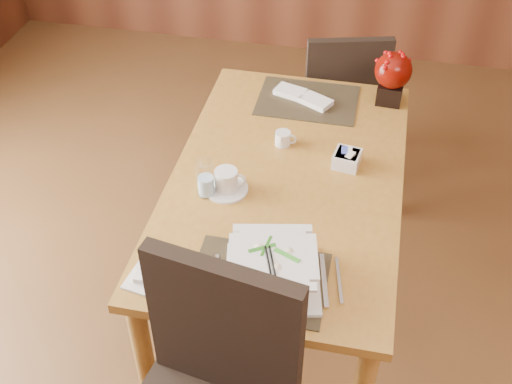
% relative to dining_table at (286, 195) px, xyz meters
% --- Properties ---
extents(dining_table, '(0.90, 1.50, 0.75)m').
position_rel_dining_table_xyz_m(dining_table, '(0.00, 0.00, 0.00)').
color(dining_table, '#A4732D').
rests_on(dining_table, ground).
extents(placemat_near, '(0.45, 0.33, 0.01)m').
position_rel_dining_table_xyz_m(placemat_near, '(0.00, -0.55, 0.10)').
color(placemat_near, black).
rests_on(placemat_near, dining_table).
extents(placemat_far, '(0.45, 0.33, 0.01)m').
position_rel_dining_table_xyz_m(placemat_far, '(0.00, 0.55, 0.10)').
color(placemat_far, black).
rests_on(placemat_far, dining_table).
extents(soup_setting, '(0.36, 0.36, 0.13)m').
position_rel_dining_table_xyz_m(soup_setting, '(0.05, -0.54, 0.16)').
color(soup_setting, silver).
rests_on(soup_setting, dining_table).
extents(coffee_cup, '(0.17, 0.17, 0.09)m').
position_rel_dining_table_xyz_m(coffee_cup, '(-0.21, -0.13, 0.14)').
color(coffee_cup, silver).
rests_on(coffee_cup, dining_table).
extents(water_glass, '(0.08, 0.08, 0.16)m').
position_rel_dining_table_xyz_m(water_glass, '(-0.28, -0.17, 0.17)').
color(water_glass, silver).
rests_on(water_glass, dining_table).
extents(creamer_jug, '(0.09, 0.09, 0.06)m').
position_rel_dining_table_xyz_m(creamer_jug, '(-0.05, 0.20, 0.13)').
color(creamer_jug, silver).
rests_on(creamer_jug, dining_table).
extents(sugar_caddy, '(0.12, 0.12, 0.06)m').
position_rel_dining_table_xyz_m(sugar_caddy, '(0.22, 0.12, 0.13)').
color(sugar_caddy, silver).
rests_on(sugar_caddy, dining_table).
extents(berry_decor, '(0.17, 0.17, 0.24)m').
position_rel_dining_table_xyz_m(berry_decor, '(0.36, 0.62, 0.24)').
color(berry_decor, black).
rests_on(berry_decor, dining_table).
extents(napkins_far, '(0.29, 0.20, 0.02)m').
position_rel_dining_table_xyz_m(napkins_far, '(-0.01, 0.55, 0.12)').
color(napkins_far, white).
rests_on(napkins_far, dining_table).
extents(bread_plate, '(0.17, 0.17, 0.01)m').
position_rel_dining_table_xyz_m(bread_plate, '(-0.35, -0.62, 0.10)').
color(bread_plate, silver).
rests_on(bread_plate, dining_table).
extents(far_chair, '(0.53, 0.53, 0.93)m').
position_rel_dining_table_xyz_m(far_chair, '(0.13, 0.95, -0.13)').
color(far_chair, black).
rests_on(far_chair, ground).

